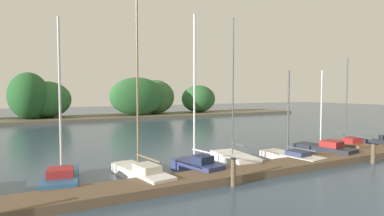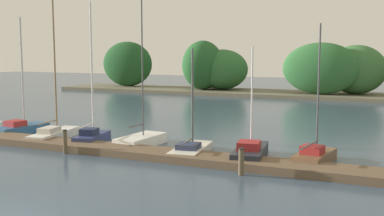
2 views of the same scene
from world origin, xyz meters
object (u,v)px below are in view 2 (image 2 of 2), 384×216
object	(u,v)px
sailboat_4	(142,139)
sailboat_6	(251,152)
sailboat_7	(315,155)
mooring_piling_2	(241,161)
sailboat_1	(23,127)
mooring_piling_1	(65,142)
sailboat_5	(192,149)
sailboat_2	(55,133)
sailboat_3	(93,136)

from	to	relation	value
sailboat_4	sailboat_6	bearing A→B (deg)	-92.20
sailboat_6	sailboat_7	world-z (taller)	sailboat_7
sailboat_7	mooring_piling_2	xyz separation A→B (m)	(-2.38, -3.24, 0.19)
sailboat_7	mooring_piling_2	distance (m)	4.02
mooring_piling_2	sailboat_7	bearing A→B (deg)	53.65
sailboat_1	sailboat_6	world-z (taller)	sailboat_1
sailboat_7	mooring_piling_1	distance (m)	11.87
sailboat_1	sailboat_5	world-z (taller)	sailboat_1
sailboat_6	sailboat_2	bearing A→B (deg)	79.73
sailboat_5	mooring_piling_2	distance (m)	4.34
sailboat_1	sailboat_2	xyz separation A→B (m)	(3.19, -0.73, -0.00)
sailboat_2	sailboat_4	distance (m)	5.46
sailboat_2	sailboat_3	world-z (taller)	sailboat_2
sailboat_7	mooring_piling_1	size ratio (longest dim) A/B	5.25
sailboat_5	sailboat_7	xyz separation A→B (m)	(5.80, 0.57, 0.09)
mooring_piling_1	mooring_piling_2	bearing A→B (deg)	-1.51
sailboat_7	sailboat_2	bearing A→B (deg)	99.07
mooring_piling_1	sailboat_5	bearing A→B (deg)	23.12
sailboat_6	sailboat_4	bearing A→B (deg)	74.10
sailboat_4	mooring_piling_2	xyz separation A→B (m)	(6.71, -3.57, 0.23)
sailboat_4	sailboat_7	xyz separation A→B (m)	(9.09, -0.33, 0.04)
sailboat_4	mooring_piling_1	bearing A→B (deg)	148.85
sailboat_1	mooring_piling_1	distance (m)	7.18
sailboat_2	sailboat_6	xyz separation A→B (m)	(11.66, -0.23, -0.01)
sailboat_6	mooring_piling_1	world-z (taller)	sailboat_6
sailboat_2	sailboat_5	world-z (taller)	sailboat_2
sailboat_1	sailboat_3	distance (m)	6.00
sailboat_4	mooring_piling_2	bearing A→B (deg)	-113.45
sailboat_4	sailboat_6	xyz separation A→B (m)	(6.22, -0.74, 0.03)
sailboat_3	mooring_piling_1	xyz separation A→B (m)	(0.31, -2.61, 0.16)
sailboat_1	mooring_piling_1	bearing A→B (deg)	-111.11
sailboat_1	sailboat_4	distance (m)	8.63
sailboat_1	sailboat_4	bearing A→B (deg)	-82.91
sailboat_5	sailboat_7	size ratio (longest dim) A/B	0.83
sailboat_2	sailboat_6	world-z (taller)	sailboat_2
sailboat_5	sailboat_6	bearing A→B (deg)	-95.14
sailboat_2	sailboat_6	distance (m)	11.66
sailboat_7	mooring_piling_2	world-z (taller)	sailboat_7
mooring_piling_1	mooring_piling_2	world-z (taller)	mooring_piling_1
sailboat_6	sailboat_7	size ratio (longest dim) A/B	0.84
sailboat_3	mooring_piling_1	size ratio (longest dim) A/B	6.42
sailboat_4	sailboat_5	bearing A→B (deg)	-100.76
sailboat_6	sailboat_5	bearing A→B (deg)	84.07
sailboat_7	sailboat_4	bearing A→B (deg)	96.29
sailboat_3	sailboat_5	bearing A→B (deg)	-104.69
sailboat_2	mooring_piling_1	world-z (taller)	sailboat_2
sailboat_3	mooring_piling_2	world-z (taller)	sailboat_3
sailboat_2	sailboat_1	bearing A→B (deg)	67.65
mooring_piling_1	mooring_piling_2	size ratio (longest dim) A/B	1.06
sailboat_7	sailboat_5	bearing A→B (deg)	104.00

